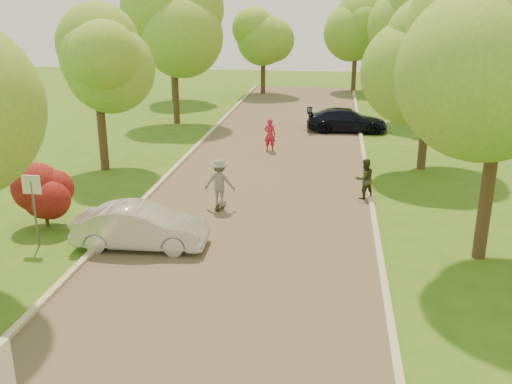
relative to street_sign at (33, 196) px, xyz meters
The scene contains 20 objects.
ground 7.22m from the street_sign, 34.59° to the right, with size 100.00×100.00×0.00m, color #2F6016.
road 7.22m from the street_sign, 34.59° to the left, with size 8.00×60.00×0.01m, color #4C4438.
curb_left 4.62m from the street_sign, 66.37° to the left, with size 0.18×60.00×0.12m, color #B2AD9E.
curb_right 10.74m from the street_sign, 22.10° to the left, with size 0.18×60.00×0.12m, color #B2AD9E.
street_sign is the anchor object (origin of this frame).
red_shrub 1.65m from the street_sign, 108.43° to the left, with size 1.70×1.70×1.95m.
tree_l_midb 8.61m from the street_sign, 97.22° to the left, with size 4.30×4.20×6.62m.
tree_l_far 18.43m from the street_sign, 91.87° to the left, with size 4.92×4.80×7.79m.
tree_r_midb 16.27m from the street_sign, 38.90° to the left, with size 4.51×4.40×7.01m.
tree_r_far 24.25m from the street_sign, 56.91° to the left, with size 5.33×5.20×8.34m.
tree_bg_a 26.44m from the street_sign, 96.53° to the left, with size 5.12×5.00×7.72m.
tree_bg_b 31.57m from the street_sign, 63.40° to the left, with size 5.12×5.00×7.95m.
tree_bg_c 30.35m from the street_sign, 84.26° to the left, with size 4.92×4.80×7.33m.
tree_bg_d 33.74m from the street_sign, 72.61° to the left, with size 5.12×5.00×7.72m.
silver_sedan 3.17m from the street_sign, ahead, with size 1.34×3.85×1.27m, color silver.
dark_sedan 19.32m from the street_sign, 61.86° to the left, with size 1.79×4.40×1.28m, color black.
longboard 6.23m from the street_sign, 40.17° to the left, with size 0.28×0.86×0.10m.
skateboarder 6.09m from the street_sign, 40.17° to the left, with size 1.08×0.62×1.67m, color slate.
person_striped 13.31m from the street_sign, 65.99° to the left, with size 0.57×0.37×1.57m, color #B51B34.
person_olive 11.18m from the street_sign, 30.54° to the left, with size 0.73×0.57×1.49m, color #323721.
Camera 1 is at (2.62, -10.33, 6.81)m, focal length 40.00 mm.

